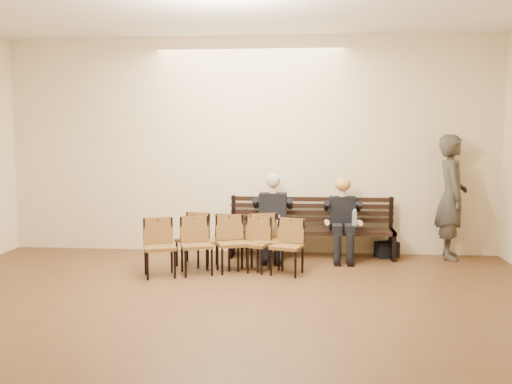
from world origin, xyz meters
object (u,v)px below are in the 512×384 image
(seated_man, at_px, (272,217))
(water_bottle, at_px, (354,225))
(chair_row_back, at_px, (215,245))
(bench, at_px, (311,243))
(laptop, at_px, (269,224))
(passerby, at_px, (452,188))
(chair_row_front, at_px, (238,243))
(seated_woman, at_px, (343,223))
(bag, at_px, (387,249))

(seated_man, relative_size, water_bottle, 5.18)
(chair_row_back, bearing_deg, seated_man, 32.97)
(bench, bearing_deg, laptop, -157.04)
(passerby, distance_m, chair_row_front, 3.45)
(water_bottle, distance_m, chair_row_front, 1.81)
(water_bottle, xyz_separation_m, chair_row_front, (-1.70, -0.59, -0.19))
(laptop, bearing_deg, seated_woman, 9.00)
(bench, height_order, laptop, laptop)
(laptop, height_order, passerby, passerby)
(seated_man, distance_m, bag, 1.89)
(bench, relative_size, bag, 7.78)
(seated_man, relative_size, chair_row_back, 0.66)
(bench, height_order, chair_row_back, chair_row_back)
(chair_row_front, bearing_deg, laptop, 74.72)
(bench, bearing_deg, bag, 4.79)
(seated_man, relative_size, bag, 3.86)
(water_bottle, bearing_deg, chair_row_back, -158.07)
(seated_woman, bearing_deg, chair_row_back, -151.13)
(seated_woman, bearing_deg, bench, 166.03)
(seated_woman, distance_m, water_bottle, 0.26)
(bag, bearing_deg, bench, -175.21)
(seated_man, relative_size, passerby, 0.58)
(chair_row_front, bearing_deg, water_bottle, 35.98)
(laptop, bearing_deg, water_bottle, -1.13)
(bag, bearing_deg, chair_row_front, -155.71)
(seated_woman, relative_size, chair_row_back, 0.59)
(chair_row_front, bearing_deg, passerby, 34.45)
(bag, relative_size, chair_row_back, 0.17)
(seated_man, distance_m, chair_row_back, 1.29)
(chair_row_front, bearing_deg, seated_man, 77.60)
(bench, xyz_separation_m, bag, (1.19, 0.10, -0.10))
(seated_woman, distance_m, chair_row_back, 2.11)
(bench, height_order, chair_row_front, chair_row_front)
(chair_row_front, xyz_separation_m, chair_row_back, (-0.30, -0.22, 0.01))
(seated_man, bearing_deg, chair_row_front, -119.34)
(water_bottle, bearing_deg, passerby, 15.76)
(bench, xyz_separation_m, chair_row_front, (-1.05, -0.91, 0.16))
(passerby, bearing_deg, water_bottle, 110.98)
(bag, distance_m, passerby, 1.38)
(passerby, relative_size, chair_row_front, 1.18)
(water_bottle, xyz_separation_m, bag, (0.55, 0.43, -0.45))
(seated_woman, xyz_separation_m, bag, (0.71, 0.22, -0.45))
(water_bottle, distance_m, passerby, 1.67)
(laptop, bearing_deg, chair_row_front, -121.04)
(bag, bearing_deg, passerby, 0.00)
(seated_woman, xyz_separation_m, water_bottle, (0.16, -0.21, -0.00))
(water_bottle, bearing_deg, bag, 37.94)
(seated_woman, height_order, water_bottle, seated_woman)
(bench, relative_size, chair_row_back, 1.34)
(laptop, height_order, water_bottle, water_bottle)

